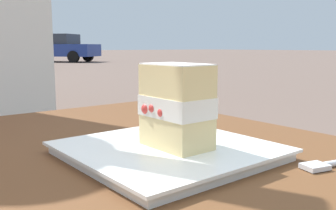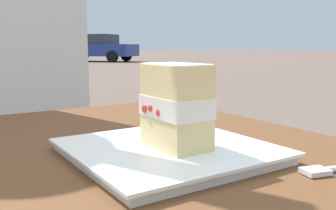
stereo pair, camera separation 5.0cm
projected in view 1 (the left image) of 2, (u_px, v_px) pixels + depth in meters
name	position (u px, v px, depth m)	size (l,w,h in m)	color
dessert_plate	(168.00, 151.00, 0.51)	(0.25, 0.25, 0.02)	white
cake_slice	(176.00, 106.00, 0.49)	(0.09, 0.06, 0.11)	#EAD18C
parked_car_far	(56.00, 47.00, 20.80)	(4.66, 4.18, 1.52)	navy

